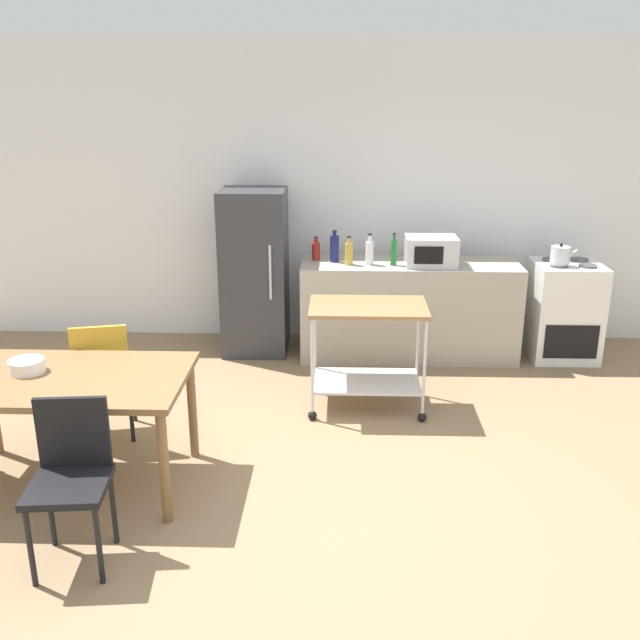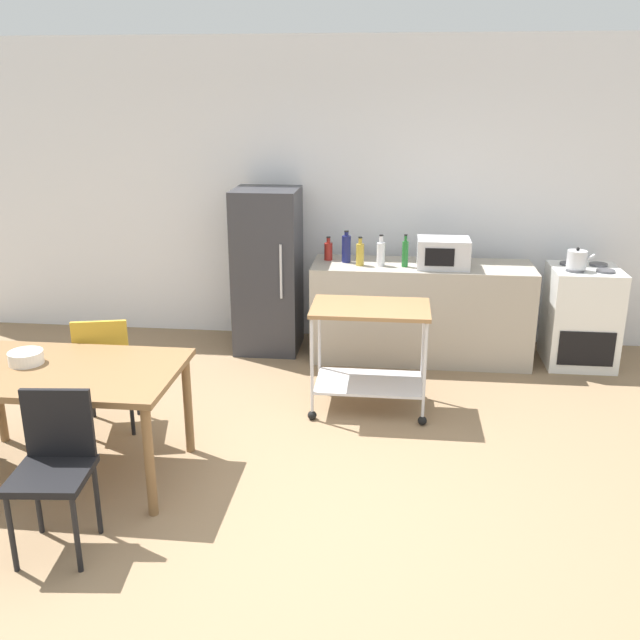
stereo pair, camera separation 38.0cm
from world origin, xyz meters
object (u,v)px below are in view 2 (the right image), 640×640
(dining_table, at_px, (61,380))
(kitchen_cart, at_px, (370,341))
(refrigerator, at_px, (268,271))
(bottle_olive_oil, at_px, (360,254))
(chair_mustard, at_px, (106,365))
(bottle_wine, at_px, (381,253))
(kettle, at_px, (577,260))
(chair_black, at_px, (54,461))
(bottle_hot_sauce, at_px, (405,253))
(fruit_bowl, at_px, (26,358))
(bottle_sparkling_water, at_px, (328,251))
(microwave, at_px, (443,253))
(bottle_soda, at_px, (346,248))
(stove_oven, at_px, (581,316))

(dining_table, bearing_deg, kitchen_cart, 32.74)
(refrigerator, height_order, bottle_olive_oil, refrigerator)
(chair_mustard, height_order, bottle_wine, bottle_wine)
(kettle, bearing_deg, chair_black, -137.85)
(bottle_hot_sauce, relative_size, fruit_bowl, 1.35)
(dining_table, distance_m, fruit_bowl, 0.28)
(refrigerator, bearing_deg, chair_mustard, -114.80)
(bottle_olive_oil, height_order, bottle_hot_sauce, bottle_hot_sauce)
(kitchen_cart, relative_size, bottle_hot_sauce, 3.10)
(chair_black, distance_m, chair_mustard, 1.39)
(chair_black, relative_size, bottle_sparkling_water, 4.01)
(microwave, height_order, fruit_bowl, microwave)
(bottle_soda, relative_size, microwave, 0.64)
(stove_oven, height_order, kettle, kettle)
(stove_oven, xyz_separation_m, kitchen_cart, (-1.87, -1.20, 0.12))
(chair_mustard, relative_size, kitchen_cart, 0.98)
(chair_black, bearing_deg, fruit_bowl, 119.01)
(bottle_sparkling_water, bearing_deg, bottle_wine, -18.48)
(bottle_soda, bearing_deg, dining_table, -123.86)
(bottle_olive_oil, height_order, fruit_bowl, bottle_olive_oil)
(chair_black, bearing_deg, stove_oven, 36.52)
(chair_mustard, relative_size, bottle_soda, 3.03)
(chair_black, relative_size, bottle_soda, 3.03)
(refrigerator, height_order, bottle_soda, refrigerator)
(microwave, bearing_deg, bottle_sparkling_water, 171.11)
(bottle_sparkling_water, xyz_separation_m, fruit_bowl, (-1.70, -2.43, -0.20))
(bottle_wine, relative_size, bottle_hot_sauce, 0.96)
(dining_table, relative_size, chair_mustard, 1.69)
(dining_table, bearing_deg, chair_black, -68.14)
(chair_black, distance_m, fruit_bowl, 0.99)
(bottle_sparkling_water, xyz_separation_m, kettle, (2.20, -0.16, 0.01))
(dining_table, relative_size, chair_black, 1.69)
(kitchen_cart, distance_m, microwave, 1.33)
(chair_mustard, distance_m, kettle, 4.04)
(dining_table, distance_m, microwave, 3.43)
(stove_oven, relative_size, bottle_olive_oil, 3.52)
(fruit_bowl, bearing_deg, refrigerator, 65.38)
(refrigerator, distance_m, bottle_sparkling_water, 0.62)
(refrigerator, relative_size, fruit_bowl, 7.14)
(kitchen_cart, xyz_separation_m, fruit_bowl, (-2.15, -1.16, 0.22))
(bottle_wine, distance_m, bottle_hot_sauce, 0.22)
(microwave, bearing_deg, stove_oven, 4.36)
(bottle_olive_oil, relative_size, fruit_bowl, 1.20)
(bottle_soda, relative_size, bottle_wine, 1.04)
(bottle_olive_oil, bearing_deg, kettle, 0.23)
(chair_black, height_order, bottle_soda, bottle_soda)
(dining_table, xyz_separation_m, chair_black, (0.29, -0.72, -0.15))
(bottle_sparkling_water, distance_m, fruit_bowl, 2.97)
(bottle_sparkling_water, height_order, bottle_hot_sauce, bottle_hot_sauce)
(stove_oven, height_order, refrigerator, refrigerator)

